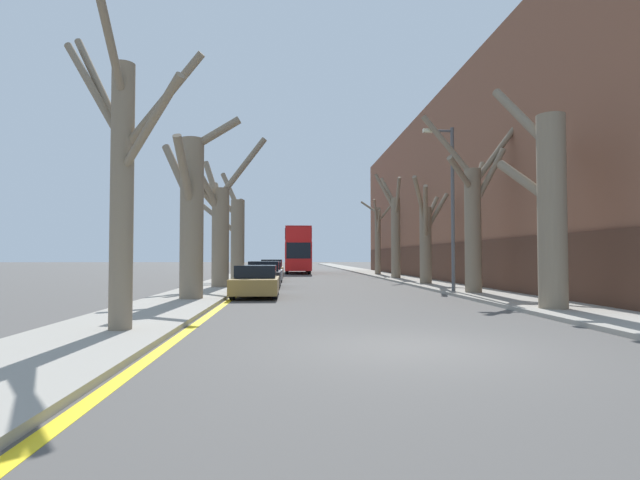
{
  "coord_description": "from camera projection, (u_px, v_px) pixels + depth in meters",
  "views": [
    {
      "loc": [
        -2.21,
        -8.89,
        1.64
      ],
      "look_at": [
        0.63,
        36.65,
        3.19
      ],
      "focal_mm": 28.0,
      "sensor_mm": 36.0,
      "label": 1
    }
  ],
  "objects": [
    {
      "name": "ground_plane",
      "position": [
        412.0,
        348.0,
        8.95
      ],
      "size": [
        300.0,
        300.0,
        0.0
      ],
      "primitive_type": "plane",
      "color": "#4C4947"
    },
    {
      "name": "sidewalk_left",
      "position": [
        256.0,
        270.0,
        58.45
      ],
      "size": [
        2.94,
        120.0,
        0.12
      ],
      "primitive_type": "cube",
      "color": "gray",
      "rests_on": "ground"
    },
    {
      "name": "sidewalk_right",
      "position": [
        359.0,
        270.0,
        59.2
      ],
      "size": [
        2.94,
        120.0,
        0.12
      ],
      "primitive_type": "cube",
      "color": "gray",
      "rests_on": "ground"
    },
    {
      "name": "building_facade_right",
      "position": [
        490.0,
        195.0,
        36.6
      ],
      "size": [
        10.08,
        47.12,
        12.43
      ],
      "color": "brown",
      "rests_on": "ground"
    },
    {
      "name": "kerb_line_stripe",
      "position": [
        270.0,
        271.0,
        58.55
      ],
      "size": [
        0.24,
        120.0,
        0.01
      ],
      "primitive_type": "cube",
      "color": "yellow",
      "rests_on": "ground"
    },
    {
      "name": "street_tree_left_0",
      "position": [
        122.0,
        173.0,
        10.5
      ],
      "size": [
        3.44,
        3.58,
        7.0
      ],
      "color": "#7A6B56",
      "rests_on": "ground"
    },
    {
      "name": "street_tree_left_1",
      "position": [
        192.0,
        212.0,
        18.36
      ],
      "size": [
        3.26,
        3.33,
        6.88
      ],
      "color": "#7A6B56",
      "rests_on": "ground"
    },
    {
      "name": "street_tree_left_2",
      "position": [
        220.0,
        225.0,
        25.53
      ],
      "size": [
        4.31,
        2.7,
        7.91
      ],
      "color": "#7A6B56",
      "rests_on": "ground"
    },
    {
      "name": "street_tree_left_3",
      "position": [
        235.0,
        233.0,
        32.59
      ],
      "size": [
        2.96,
        1.95,
        7.29
      ],
      "color": "#7A6B56",
      "rests_on": "ground"
    },
    {
      "name": "street_tree_right_0",
      "position": [
        549.0,
        203.0,
        14.99
      ],
      "size": [
        2.47,
        2.71,
        7.39
      ],
      "color": "#7A6B56",
      "rests_on": "ground"
    },
    {
      "name": "street_tree_right_1",
      "position": [
        473.0,
        216.0,
        21.55
      ],
      "size": [
        4.19,
        2.29,
        7.96
      ],
      "color": "#7A6B56",
      "rests_on": "ground"
    },
    {
      "name": "street_tree_right_2",
      "position": [
        426.0,
        237.0,
        28.56
      ],
      "size": [
        2.79,
        3.39,
        6.01
      ],
      "color": "#7A6B56",
      "rests_on": "ground"
    },
    {
      "name": "street_tree_right_3",
      "position": [
        395.0,
        232.0,
        36.22
      ],
      "size": [
        1.83,
        3.1,
        7.81
      ],
      "color": "#7A6B56",
      "rests_on": "ground"
    },
    {
      "name": "street_tree_right_4",
      "position": [
        378.0,
        237.0,
        44.02
      ],
      "size": [
        2.69,
        3.66,
        6.7
      ],
      "color": "#7A6B56",
      "rests_on": "ground"
    },
    {
      "name": "double_decker_bus",
      "position": [
        298.0,
        248.0,
        50.76
      ],
      "size": [
        2.51,
        10.54,
        4.53
      ],
      "color": "red",
      "rests_on": "ground"
    },
    {
      "name": "parked_car_0",
      "position": [
        256.0,
        282.0,
        20.41
      ],
      "size": [
        1.84,
        3.96,
        1.29
      ],
      "color": "olive",
      "rests_on": "ground"
    },
    {
      "name": "parked_car_1",
      "position": [
        264.0,
        275.0,
        27.02
      ],
      "size": [
        1.8,
        4.47,
        1.4
      ],
      "color": "black",
      "rests_on": "ground"
    },
    {
      "name": "parked_car_2",
      "position": [
        269.0,
        272.0,
        33.24
      ],
      "size": [
        1.83,
        3.97,
        1.33
      ],
      "color": "#9EA3AD",
      "rests_on": "ground"
    },
    {
      "name": "parked_car_3",
      "position": [
        272.0,
        269.0,
        39.24
      ],
      "size": [
        1.79,
        4.53,
        1.44
      ],
      "color": "olive",
      "rests_on": "ground"
    },
    {
      "name": "lamp_post",
      "position": [
        450.0,
        200.0,
        22.18
      ],
      "size": [
        1.4,
        0.2,
        7.42
      ],
      "color": "#4C4F54",
      "rests_on": "ground"
    }
  ]
}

